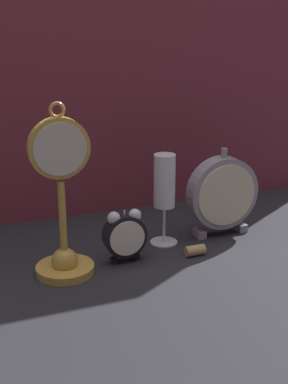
{
  "coord_description": "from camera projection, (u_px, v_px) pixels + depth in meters",
  "views": [
    {
      "loc": [
        -0.39,
        -0.91,
        0.48
      ],
      "look_at": [
        0.0,
        0.08,
        0.13
      ],
      "focal_mm": 50.0,
      "sensor_mm": 36.0,
      "label": 1
    }
  ],
  "objects": [
    {
      "name": "fabric_backdrop_drape",
      "position": [
        106.0,
        70.0,
        1.27
      ],
      "size": [
        1.32,
        0.01,
        0.71
      ],
      "primitive_type": "cube",
      "color": "brown",
      "rests_on": "ground_plane"
    },
    {
      "name": "mantel_clock_silver",
      "position": [
        222.0,
        193.0,
        1.2
      ],
      "size": [
        0.16,
        0.04,
        0.2
      ],
      "color": "gray",
      "rests_on": "ground_plane"
    },
    {
      "name": "champagne_flute",
      "position": [
        164.0,
        187.0,
        1.14
      ],
      "size": [
        0.06,
        0.06,
        0.2
      ],
      "color": "silver",
      "rests_on": "ground_plane"
    },
    {
      "name": "alarm_clock_twin_bell",
      "position": [
        125.0,
        234.0,
        1.07
      ],
      "size": [
        0.09,
        0.03,
        0.11
      ],
      "color": "black",
      "rests_on": "ground_plane"
    },
    {
      "name": "ground_plane",
      "position": [
        158.0,
        262.0,
        1.09
      ],
      "size": [
        4.0,
        4.0,
        0.0
      ],
      "primitive_type": "plane",
      "color": "#232328"
    },
    {
      "name": "pocket_watch_on_stand",
      "position": [
        62.0,
        215.0,
        1.01
      ],
      "size": [
        0.11,
        0.11,
        0.33
      ],
      "color": "gold",
      "rests_on": "ground_plane"
    },
    {
      "name": "wine_cork",
      "position": [
        194.0,
        250.0,
        1.12
      ],
      "size": [
        0.04,
        0.02,
        0.02
      ],
      "primitive_type": "cylinder",
      "rotation": [
        0.0,
        1.57,
        0.0
      ],
      "color": "tan",
      "rests_on": "ground_plane"
    }
  ]
}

